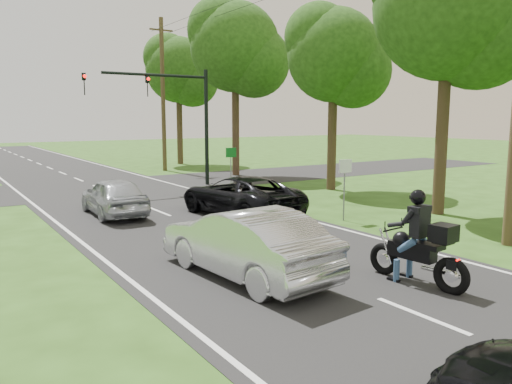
% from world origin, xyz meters
% --- Properties ---
extents(ground, '(140.00, 140.00, 0.00)m').
position_xyz_m(ground, '(0.00, 0.00, 0.00)').
color(ground, '#294814').
rests_on(ground, ground).
extents(road, '(8.00, 100.00, 0.01)m').
position_xyz_m(road, '(0.00, 10.00, 0.01)').
color(road, black).
rests_on(road, ground).
extents(cross_road, '(60.00, 7.00, 0.01)m').
position_xyz_m(cross_road, '(0.00, 16.00, 0.01)').
color(cross_road, black).
rests_on(cross_road, ground).
extents(motorcycle_rider, '(0.73, 2.41, 2.07)m').
position_xyz_m(motorcycle_rider, '(1.38, -2.83, 0.81)').
color(motorcycle_rider, black).
rests_on(motorcycle_rider, ground).
extents(dark_suv, '(2.89, 5.40, 1.44)m').
position_xyz_m(dark_suv, '(2.21, 5.79, 0.73)').
color(dark_suv, black).
rests_on(dark_suv, road).
extents(silver_sedan, '(2.04, 4.82, 1.55)m').
position_xyz_m(silver_sedan, '(-1.43, -0.35, 0.79)').
color(silver_sedan, silver).
rests_on(silver_sedan, road).
extents(silver_suv, '(1.77, 4.13, 1.39)m').
position_xyz_m(silver_suv, '(-1.64, 8.30, 0.71)').
color(silver_suv, '#AFB2B7').
rests_on(silver_suv, road).
extents(traffic_signal, '(6.38, 0.44, 6.00)m').
position_xyz_m(traffic_signal, '(3.34, 14.00, 4.14)').
color(traffic_signal, black).
rests_on(traffic_signal, ground).
extents(utility_pole_far, '(1.60, 0.28, 10.00)m').
position_xyz_m(utility_pole_far, '(6.20, 22.00, 5.08)').
color(utility_pole_far, brown).
rests_on(utility_pole_far, ground).
extents(sign_white, '(0.55, 0.07, 2.12)m').
position_xyz_m(sign_white, '(4.70, 2.98, 1.60)').
color(sign_white, slate).
rests_on(sign_white, ground).
extents(sign_green, '(0.55, 0.07, 2.12)m').
position_xyz_m(sign_green, '(4.90, 10.98, 1.60)').
color(sign_green, slate).
rests_on(sign_green, ground).
extents(tree_row_b, '(5.60, 5.43, 10.06)m').
position_xyz_m(tree_row_b, '(8.79, 1.76, 7.13)').
color(tree_row_b, '#332316').
rests_on(tree_row_b, ground).
extents(tree_row_c, '(4.80, 4.65, 8.76)m').
position_xyz_m(tree_row_c, '(9.75, 8.80, 6.23)').
color(tree_row_c, '#332316').
rests_on(tree_row_c, ground).
extents(tree_row_d, '(5.76, 5.58, 10.45)m').
position_xyz_m(tree_row_d, '(9.10, 16.76, 7.43)').
color(tree_row_d, '#332316').
rests_on(tree_row_d, ground).
extents(tree_row_e, '(5.28, 5.12, 9.61)m').
position_xyz_m(tree_row_e, '(9.48, 25.78, 6.83)').
color(tree_row_e, '#332316').
rests_on(tree_row_e, ground).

